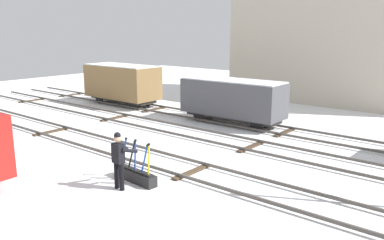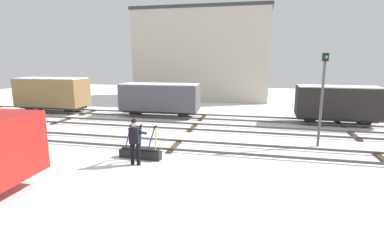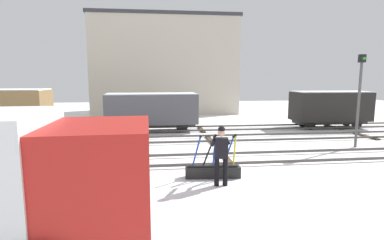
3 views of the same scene
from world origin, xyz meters
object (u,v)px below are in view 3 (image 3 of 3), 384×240
at_px(rail_worker, 221,152).
at_px(signal_post, 360,92).
at_px(switch_lever_frame, 213,170).
at_px(freight_car_back_track, 330,107).
at_px(freight_car_mid_siding, 0,109).
at_px(freight_car_far_end, 152,110).

bearing_deg(rail_worker, signal_post, 33.49).
height_order(switch_lever_frame, rail_worker, rail_worker).
relative_size(switch_lever_frame, freight_car_back_track, 0.37).
bearing_deg(signal_post, freight_car_mid_siding, 163.65).
distance_m(switch_lever_frame, freight_car_mid_siding, 13.97).
bearing_deg(freight_car_back_track, signal_post, -108.21).
bearing_deg(freight_car_back_track, rail_worker, -132.77).
xyz_separation_m(signal_post, freight_car_back_track, (1.92, 5.36, -1.22)).
distance_m(freight_car_far_end, freight_car_back_track, 11.53).
distance_m(switch_lever_frame, freight_car_far_end, 9.13).
bearing_deg(freight_car_far_end, switch_lever_frame, -78.02).
distance_m(rail_worker, signal_post, 8.64).
height_order(freight_car_back_track, freight_car_mid_siding, freight_car_mid_siding).
distance_m(signal_post, freight_car_back_track, 5.82).
relative_size(switch_lever_frame, rail_worker, 0.99).
bearing_deg(switch_lever_frame, freight_car_back_track, 47.08).
distance_m(freight_car_far_end, freight_car_mid_siding, 8.65).
relative_size(switch_lever_frame, signal_post, 0.42).
relative_size(switch_lever_frame, freight_car_mid_siding, 0.35).
bearing_deg(rail_worker, freight_car_back_track, 49.66).
xyz_separation_m(signal_post, freight_car_far_end, (-9.61, 5.36, -1.25)).
bearing_deg(rail_worker, switch_lever_frame, 101.68).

